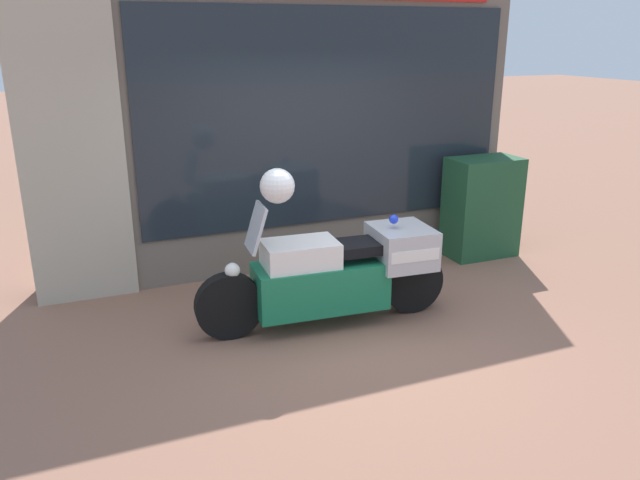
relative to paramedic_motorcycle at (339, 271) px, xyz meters
name	(u,v)px	position (x,y,z in m)	size (l,w,h in m)	color
ground_plane	(361,330)	(0.11, -0.26, -0.52)	(60.00, 60.00, 0.00)	#8E604C
shop_building	(250,124)	(-0.32, 1.74, 1.20)	(5.68, 0.55, 3.42)	#6B6056
window_display	(321,222)	(0.54, 1.77, -0.06)	(4.22, 0.30, 1.91)	slate
paramedic_motorcycle	(339,271)	(0.00, 0.00, 0.00)	(2.48, 0.69, 1.25)	black
utility_cabinet	(482,207)	(2.45, 1.10, 0.10)	(0.87, 0.53, 1.24)	#1E4C2D
white_helmet	(277,186)	(-0.59, 0.04, 0.88)	(0.31, 0.31, 0.31)	white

